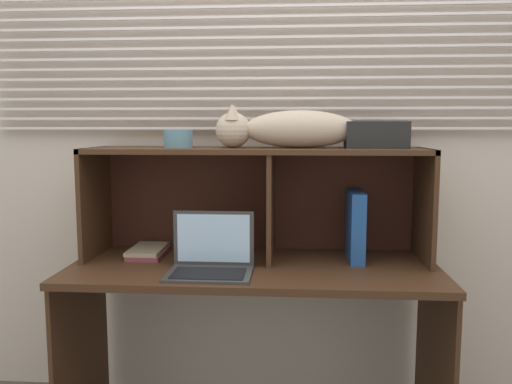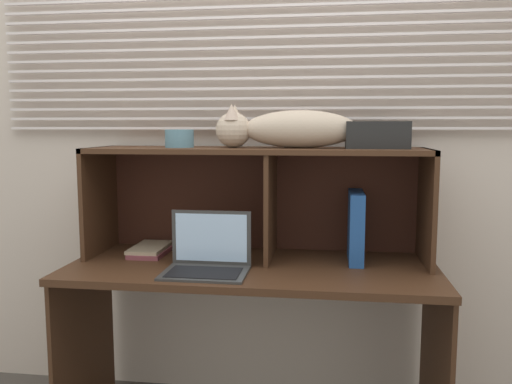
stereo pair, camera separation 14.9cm
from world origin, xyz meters
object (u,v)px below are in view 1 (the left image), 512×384
(laptop, at_px, (211,260))
(binder_upright, at_px, (355,225))
(cat, at_px, (288,129))
(book_stack, at_px, (148,251))
(small_basket, at_px, (178,139))
(storage_box, at_px, (376,135))

(laptop, relative_size, binder_upright, 1.10)
(cat, xyz_separation_m, laptop, (-0.30, -0.25, -0.52))
(cat, distance_m, binder_upright, 0.51)
(cat, xyz_separation_m, binder_upright, (0.30, -0.00, -0.42))
(laptop, height_order, binder_upright, binder_upright)
(book_stack, bearing_deg, small_basket, -0.05)
(small_basket, bearing_deg, binder_upright, 0.00)
(book_stack, bearing_deg, storage_box, -0.01)
(laptop, xyz_separation_m, small_basket, (-0.18, 0.25, 0.48))
(binder_upright, bearing_deg, small_basket, 180.00)
(laptop, relative_size, book_stack, 1.27)
(cat, distance_m, laptop, 0.65)
(cat, relative_size, binder_upright, 2.73)
(binder_upright, bearing_deg, book_stack, 179.99)
(laptop, relative_size, storage_box, 1.28)
(book_stack, distance_m, storage_box, 1.13)
(cat, bearing_deg, small_basket, -180.00)
(cat, distance_m, storage_box, 0.38)
(binder_upright, xyz_separation_m, book_stack, (-0.92, 0.00, -0.13))
(book_stack, bearing_deg, cat, -0.01)
(binder_upright, distance_m, book_stack, 0.93)
(small_basket, height_order, storage_box, storage_box)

